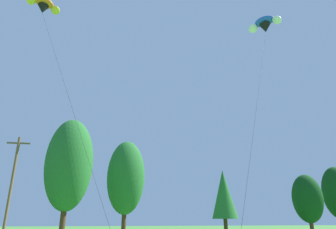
# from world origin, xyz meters

# --- Properties ---
(treeline_tree_c) EXTENTS (5.71, 5.71, 14.49)m
(treeline_tree_c) POSITION_xyz_m (-9.63, 42.22, 8.78)
(treeline_tree_c) COLOR #472D19
(treeline_tree_c) RESTS_ON ground_plane
(treeline_tree_d) EXTENTS (5.41, 5.41, 13.38)m
(treeline_tree_d) POSITION_xyz_m (-2.35, 47.95, 8.10)
(treeline_tree_d) COLOR #472D19
(treeline_tree_d) RESTS_ON ground_plane
(treeline_tree_e) EXTENTS (3.61, 3.61, 9.13)m
(treeline_tree_e) POSITION_xyz_m (11.58, 45.54, 5.71)
(treeline_tree_e) COLOR #472D19
(treeline_tree_e) RESTS_ON ground_plane
(treeline_tree_f) EXTENTS (4.05, 4.05, 8.33)m
(treeline_tree_f) POSITION_xyz_m (22.68, 42.56, 5.04)
(treeline_tree_f) COLOR #472D19
(treeline_tree_f) RESTS_ON ground_plane
(utility_pole) EXTENTS (2.20, 0.26, 10.05)m
(utility_pole) POSITION_xyz_m (-13.61, 34.96, 5.29)
(utility_pole) COLOR brown
(utility_pole) RESTS_ON ground_plane
(parafoil_kite_high_orange) EXTENTS (9.98, 13.88, 22.17)m
(parafoil_kite_high_orange) POSITION_xyz_m (-12.27, 30.83, 23.01)
(parafoil_kite_high_orange) COLOR orange
(parafoil_kite_mid_blue_white) EXTENTS (11.31, 12.53, 22.68)m
(parafoil_kite_mid_blue_white) POSITION_xyz_m (11.61, 29.57, 22.98)
(parafoil_kite_mid_blue_white) COLOR blue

